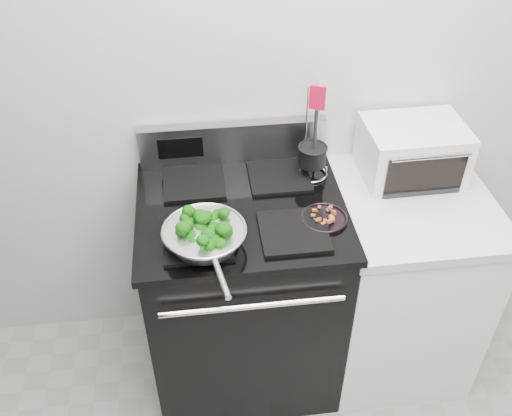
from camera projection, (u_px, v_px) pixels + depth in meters
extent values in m
cube|color=beige|center=(308.00, 64.00, 2.18)|extent=(4.00, 0.02, 2.70)
cube|color=black|center=(243.00, 295.00, 2.46)|extent=(0.76, 0.66, 0.92)
cube|color=black|center=(241.00, 210.00, 2.15)|extent=(0.79, 0.69, 0.03)
cube|color=#99999E|center=(233.00, 143.00, 2.32)|extent=(0.76, 0.05, 0.18)
cube|color=black|center=(198.00, 240.00, 1.99)|extent=(0.24, 0.24, 0.01)
cube|color=black|center=(294.00, 232.00, 2.03)|extent=(0.24, 0.24, 0.01)
cube|color=black|center=(194.00, 182.00, 2.25)|extent=(0.24, 0.24, 0.01)
cube|color=black|center=(279.00, 176.00, 2.29)|extent=(0.24, 0.24, 0.01)
cube|color=white|center=(396.00, 283.00, 2.53)|extent=(0.60, 0.66, 0.88)
cube|color=beige|center=(414.00, 203.00, 2.24)|extent=(0.62, 0.68, 0.04)
torus|color=silver|center=(204.00, 230.00, 1.94)|extent=(0.29, 0.29, 0.01)
cylinder|color=silver|center=(221.00, 278.00, 1.77)|extent=(0.05, 0.18, 0.02)
cylinder|color=black|center=(324.00, 219.00, 2.08)|extent=(0.17, 0.17, 0.01)
cylinder|color=black|center=(312.00, 156.00, 2.24)|extent=(0.11, 0.11, 0.08)
cylinder|color=black|center=(314.00, 136.00, 2.19)|extent=(0.02, 0.02, 0.24)
cube|color=red|center=(317.00, 96.00, 2.08)|extent=(0.06, 0.03, 0.10)
cube|color=silver|center=(412.00, 151.00, 2.29)|extent=(0.40, 0.30, 0.23)
cube|color=black|center=(425.00, 175.00, 2.18)|extent=(0.31, 0.01, 0.16)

